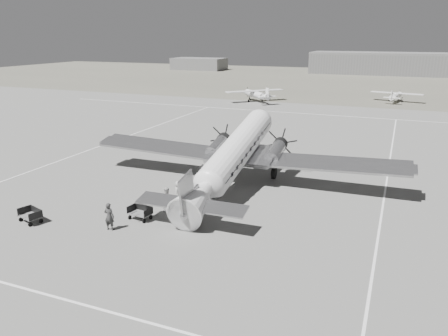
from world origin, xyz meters
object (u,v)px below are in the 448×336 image
ground_crew (109,216)px  passenger (178,192)px  hangar_main (380,63)px  baggage_cart_far (30,216)px  dc3_airliner (233,157)px  light_plane_left (256,95)px  shed_secondary (199,64)px  light_plane_right (396,97)px  ramp_agent (167,199)px  baggage_cart_near (140,213)px

ground_crew → passenger: (1.80, 5.82, -0.09)m
hangar_main → baggage_cart_far: (-14.32, -127.86, -2.84)m
dc3_airliner → light_plane_left: bearing=104.6°
shed_secondary → light_plane_right: 87.25m
passenger → ground_crew: bearing=167.3°
ramp_agent → hangar_main: bearing=-1.8°
ground_crew → passenger: ground_crew is taller
hangar_main → dc3_airliner: size_ratio=1.55×
baggage_cart_far → ground_crew: ground_crew is taller
baggage_cart_far → passenger: size_ratio=0.99×
light_plane_left → baggage_cart_far: light_plane_left is taller
hangar_main → baggage_cart_near: hangar_main is taller
shed_secondary → baggage_cart_near: size_ratio=11.38×
light_plane_right → passenger: size_ratio=5.64×
hangar_main → baggage_cart_far: size_ratio=25.85×
ground_crew → ramp_agent: (1.81, 4.19, -0.06)m
shed_secondary → baggage_cart_far: (45.68, -122.86, -1.54)m
dc3_airliner → passenger: bearing=-120.2°
hangar_main → ramp_agent: 122.89m
shed_secondary → ramp_agent: bearing=-65.7°
baggage_cart_near → light_plane_left: bearing=107.7°
light_plane_left → baggage_cart_near: bearing=-125.0°
light_plane_left → hangar_main: bearing=31.2°
shed_secondary → light_plane_right: bearing=-40.4°
dc3_airliner → ramp_agent: dc3_airliner is taller
light_plane_right → ground_crew: (-15.19, -65.27, -0.05)m
baggage_cart_far → ramp_agent: size_ratio=0.95×
light_plane_left → ground_crew: 56.55m
shed_secondary → ground_crew: shed_secondary is taller
dc3_airliner → ground_crew: (-4.35, -10.43, -1.67)m
ground_crew → passenger: size_ratio=1.11×
dc3_airliner → baggage_cart_near: dc3_airliner is taller
hangar_main → dc3_airliner: hangar_main is taller
light_plane_left → baggage_cart_far: 56.97m
ground_crew → light_plane_left: bearing=-86.9°
baggage_cart_near → light_plane_right: bearing=84.9°
shed_secondary → light_plane_right: shed_secondary is taller
ground_crew → baggage_cart_far: bearing=4.5°
baggage_cart_near → baggage_cart_far: 7.13m
hangar_main → ramp_agent: hangar_main is taller
light_plane_right → ground_crew: light_plane_right is taller
light_plane_left → passenger: size_ratio=6.90×
light_plane_left → ground_crew: light_plane_left is taller
shed_secondary → dc3_airliner: size_ratio=0.66×
hangar_main → light_plane_right: size_ratio=4.54×
light_plane_left → ramp_agent: 52.74m
light_plane_right → light_plane_left: bearing=-147.9°
hangar_main → light_plane_right: bearing=-84.1°
dc3_airliner → ground_crew: dc3_airliner is taller
hangar_main → ground_crew: hangar_main is taller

